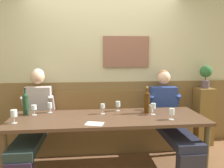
% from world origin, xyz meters
% --- Properties ---
extents(room_wall_back, '(6.80, 0.12, 2.80)m').
position_xyz_m(room_wall_back, '(0.00, 1.09, 1.40)').
color(room_wall_back, beige).
rests_on(room_wall_back, ground).
extents(wood_wainscot_panel, '(6.80, 0.03, 1.09)m').
position_xyz_m(wood_wainscot_panel, '(0.00, 1.04, 0.54)').
color(wood_wainscot_panel, brown).
rests_on(wood_wainscot_panel, ground).
extents(wall_bench, '(2.84, 0.42, 0.94)m').
position_xyz_m(wall_bench, '(0.00, 0.83, 0.28)').
color(wall_bench, brown).
rests_on(wall_bench, ground).
extents(dining_table, '(2.54, 0.82, 0.74)m').
position_xyz_m(dining_table, '(0.00, 0.15, 0.67)').
color(dining_table, brown).
rests_on(dining_table, ground).
extents(person_center_right_seat, '(0.49, 1.25, 1.34)m').
position_xyz_m(person_center_right_seat, '(-1.03, 0.48, 0.65)').
color(person_center_right_seat, '#312441').
rests_on(person_center_right_seat, ground).
extents(person_right_seat, '(0.53, 1.25, 1.30)m').
position_xyz_m(person_right_seat, '(0.97, 0.47, 0.63)').
color(person_right_seat, '#2D2C3B').
rests_on(person_right_seat, ground).
extents(wine_bottle_green_tall, '(0.08, 0.08, 0.37)m').
position_xyz_m(wine_bottle_green_tall, '(0.56, 0.28, 0.90)').
color(wine_bottle_green_tall, '#472508').
rests_on(wine_bottle_green_tall, dining_table).
extents(wine_bottle_clear_water, '(0.08, 0.08, 0.37)m').
position_xyz_m(wine_bottle_clear_water, '(-1.11, 0.39, 0.90)').
color(wine_bottle_clear_water, '#1E3C24').
rests_on(wine_bottle_clear_water, dining_table).
extents(wine_glass_mid_left, '(0.07, 0.07, 0.14)m').
position_xyz_m(wine_glass_mid_left, '(0.79, -0.05, 0.83)').
color(wine_glass_mid_left, silver).
rests_on(wine_glass_mid_left, dining_table).
extents(wine_glass_center_front, '(0.07, 0.07, 0.16)m').
position_xyz_m(wine_glass_center_front, '(0.62, 0.20, 0.85)').
color(wine_glass_center_front, silver).
rests_on(wine_glass_center_front, dining_table).
extents(wine_glass_by_bottle, '(0.07, 0.07, 0.14)m').
position_xyz_m(wine_glass_by_bottle, '(-0.99, 0.34, 0.84)').
color(wine_glass_by_bottle, silver).
rests_on(wine_glass_by_bottle, dining_table).
extents(wine_glass_center_rear, '(0.08, 0.08, 0.16)m').
position_xyz_m(wine_glass_center_rear, '(-1.14, -0.00, 0.85)').
color(wine_glass_center_rear, silver).
rests_on(wine_glass_center_rear, dining_table).
extents(wine_glass_mid_right, '(0.06, 0.06, 0.14)m').
position_xyz_m(wine_glass_mid_right, '(-0.79, 0.44, 0.84)').
color(wine_glass_mid_right, silver).
rests_on(wine_glass_mid_right, dining_table).
extents(wine_glass_near_bucket, '(0.06, 0.06, 0.14)m').
position_xyz_m(wine_glass_near_bucket, '(-0.06, 0.30, 0.84)').
color(wine_glass_near_bucket, silver).
rests_on(wine_glass_near_bucket, dining_table).
extents(wine_glass_right_end, '(0.07, 0.07, 0.13)m').
position_xyz_m(wine_glass_right_end, '(0.60, 0.45, 0.83)').
color(wine_glass_right_end, silver).
rests_on(wine_glass_right_end, dining_table).
extents(wine_glass_left_end, '(0.07, 0.07, 0.14)m').
position_xyz_m(wine_glass_left_end, '(0.17, 0.44, 0.84)').
color(wine_glass_left_end, silver).
rests_on(wine_glass_left_end, dining_table).
extents(water_tumbler_center, '(0.07, 0.07, 0.10)m').
position_xyz_m(water_tumbler_center, '(0.63, 0.34, 0.79)').
color(water_tumbler_center, silver).
rests_on(water_tumbler_center, dining_table).
extents(tasting_sheet_left_guest, '(0.24, 0.20, 0.00)m').
position_xyz_m(tasting_sheet_left_guest, '(-0.18, -0.12, 0.74)').
color(tasting_sheet_left_guest, white).
rests_on(tasting_sheet_left_guest, dining_table).
extents(corner_pedestal, '(0.28, 0.28, 0.98)m').
position_xyz_m(corner_pedestal, '(1.72, 0.86, 0.49)').
color(corner_pedestal, brown).
rests_on(corner_pedestal, ground).
extents(potted_plant, '(0.20, 0.20, 0.39)m').
position_xyz_m(potted_plant, '(1.72, 0.86, 1.22)').
color(potted_plant, '#58454F').
rests_on(potted_plant, corner_pedestal).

